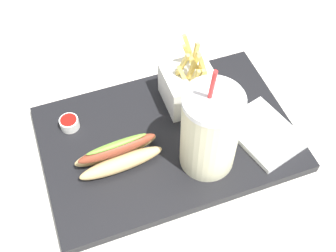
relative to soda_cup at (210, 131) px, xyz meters
name	(u,v)px	position (x,y,z in m)	size (l,w,h in m)	color
ground_plane	(168,144)	(0.05, -0.07, -0.11)	(2.40, 2.40, 0.02)	silver
food_tray	(168,139)	(0.05, -0.07, -0.09)	(0.46, 0.31, 0.02)	black
soda_cup	(210,131)	(0.00, 0.00, 0.00)	(0.10, 0.10, 0.24)	beige
fries_basket	(189,86)	(-0.02, -0.14, -0.04)	(0.09, 0.09, 0.15)	white
hot_dog_1	(118,154)	(0.15, -0.05, -0.06)	(0.16, 0.07, 0.06)	#DBB775
ketchup_cup_1	(69,123)	(0.21, -0.15, -0.07)	(0.04, 0.04, 0.02)	white
napkin_stack	(264,133)	(-0.12, -0.01, -0.08)	(0.10, 0.13, 0.01)	white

